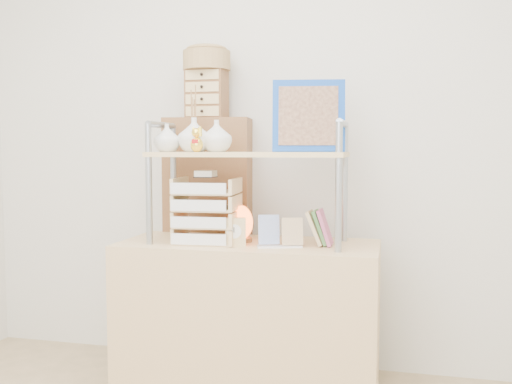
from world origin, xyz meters
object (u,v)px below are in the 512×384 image
cabinet (209,243)px  salt_lamp (242,223)px  desk (249,321)px  letter_tray (206,214)px

cabinet → salt_lamp: cabinet is taller
desk → cabinet: (-0.32, 0.37, 0.30)m
desk → cabinet: cabinet is taller
desk → salt_lamp: salt_lamp is taller
salt_lamp → desk: bearing=-15.5°
letter_tray → salt_lamp: (0.16, 0.06, -0.05)m
desk → letter_tray: size_ratio=3.57×
letter_tray → desk: bearing=13.6°
cabinet → salt_lamp: 0.48m
salt_lamp → letter_tray: bearing=-160.2°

